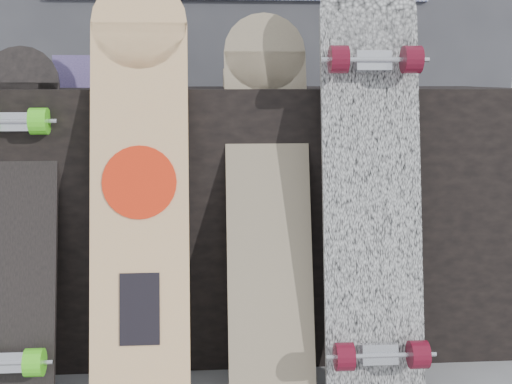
{
  "coord_description": "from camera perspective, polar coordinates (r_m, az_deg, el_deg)",
  "views": [
    {
      "loc": [
        -0.13,
        -1.53,
        0.83
      ],
      "look_at": [
        -0.01,
        0.2,
        0.52
      ],
      "focal_mm": 45.0,
      "sensor_mm": 36.0,
      "label": 1
    }
  ],
  "objects": [
    {
      "name": "vendor_table",
      "position": [
        2.08,
        -0.4,
        -1.81
      ],
      "size": [
        1.6,
        0.6,
        0.8
      ],
      "primitive_type": "cube",
      "color": "black",
      "rests_on": "ground"
    },
    {
      "name": "booth",
      "position": [
        2.9,
        -1.5,
        15.5
      ],
      "size": [
        2.4,
        0.22,
        2.2
      ],
      "color": "#343439",
      "rests_on": "ground"
    },
    {
      "name": "merch_box_purple",
      "position": [
        2.17,
        -14.89,
        10.3
      ],
      "size": [
        0.18,
        0.12,
        0.1
      ],
      "primitive_type": "cube",
      "color": "#413C7C",
      "rests_on": "vendor_table"
    },
    {
      "name": "merch_box_small",
      "position": [
        2.1,
        11.02,
        10.74
      ],
      "size": [
        0.14,
        0.14,
        0.12
      ],
      "primitive_type": "cube",
      "color": "#413C7C",
      "rests_on": "vendor_table"
    },
    {
      "name": "merch_box_flat",
      "position": [
        2.16,
        0.04,
        10.11
      ],
      "size": [
        0.22,
        0.1,
        0.06
      ],
      "primitive_type": "cube",
      "color": "#D1B78C",
      "rests_on": "vendor_table"
    },
    {
      "name": "longboard_geisha",
      "position": [
        1.68,
        -10.3,
        1.37
      ],
      "size": [
        0.25,
        0.31,
        1.1
      ],
      "rotation": [
        -0.26,
        0.0,
        0.0
      ],
      "color": "beige",
      "rests_on": "ground"
    },
    {
      "name": "longboard_celtic",
      "position": [
        1.74,
        1.07,
        0.39
      ],
      "size": [
        0.23,
        0.34,
        1.01
      ],
      "rotation": [
        -0.31,
        0.0,
        0.0
      ],
      "color": "beige",
      "rests_on": "ground"
    },
    {
      "name": "longboard_cascadia",
      "position": [
        1.68,
        10.3,
        1.59
      ],
      "size": [
        0.26,
        0.32,
        1.13
      ],
      "rotation": [
        -0.21,
        0.0,
        0.0
      ],
      "color": "silver",
      "rests_on": "ground"
    },
    {
      "name": "skateboard_dark",
      "position": [
        1.8,
        -20.58,
        -2.06
      ],
      "size": [
        0.21,
        0.35,
        0.92
      ],
      "rotation": [
        -0.29,
        0.0,
        0.0
      ],
      "color": "black",
      "rests_on": "ground"
    }
  ]
}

